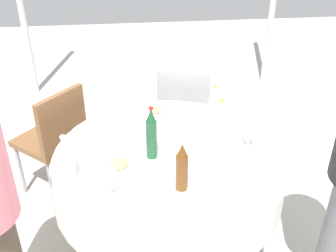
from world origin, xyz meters
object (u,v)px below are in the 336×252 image
object	(u,v)px
wine_glass_rear	(249,131)
chair_inner	(55,135)
bottle_clear_west	(220,123)
bottle_clear_right	(66,160)
bottle_dark_green_rear	(151,134)
plate_near	(128,132)
chair_outer	(184,107)
wine_glass_right	(110,177)
plate_east	(119,166)
plate_left	(156,112)
plate_front	(190,155)
dining_table	(168,174)
bottle_brown_north	(182,167)
bottle_clear_south	(213,108)

from	to	relation	value
wine_glass_rear	chair_inner	size ratio (longest dim) A/B	0.16
bottle_clear_west	bottle_clear_right	size ratio (longest dim) A/B	1.06
bottle_dark_green_rear	chair_inner	bearing A→B (deg)	44.68
plate_near	chair_outer	bearing A→B (deg)	-33.08
chair_outer	chair_inner	bearing A→B (deg)	-148.31
wine_glass_right	plate_east	distance (m)	0.25
bottle_clear_right	plate_left	bearing A→B (deg)	-37.86
bottle_clear_west	wine_glass_right	world-z (taller)	bottle_clear_west
plate_front	chair_outer	distance (m)	1.02
bottle_dark_green_rear	plate_front	xyz separation A→B (m)	(-0.02, -0.21, -0.14)
dining_table	plate_near	world-z (taller)	plate_near
bottle_clear_west	bottle_dark_green_rear	world-z (taller)	bottle_dark_green_rear
wine_glass_right	wine_glass_rear	size ratio (longest dim) A/B	1.07
dining_table	plate_near	distance (m)	0.36
bottle_brown_north	chair_outer	distance (m)	1.31
bottle_clear_south	wine_glass_right	distance (m)	0.86
dining_table	plate_front	bearing A→B (deg)	-111.60
bottle_clear_west	plate_left	xyz separation A→B (m)	(0.39, 0.34, -0.12)
bottle_dark_green_rear	plate_near	bearing A→B (deg)	25.14
wine_glass_right	plate_front	xyz separation A→B (m)	(0.28, -0.43, -0.10)
bottle_clear_west	bottle_clear_south	size ratio (longest dim) A/B	1.00
bottle_brown_north	plate_front	xyz separation A→B (m)	(0.27, -0.08, -0.12)
dining_table	plate_left	distance (m)	0.50
bottle_clear_south	bottle_clear_west	bearing A→B (deg)	-178.97
chair_inner	bottle_clear_right	bearing A→B (deg)	-125.34
bottle_clear_right	plate_near	size ratio (longest dim) A/B	1.02
plate_east	bottle_clear_south	bearing A→B (deg)	-57.26
chair_outer	plate_front	bearing A→B (deg)	-82.74
plate_left	plate_front	distance (m)	0.54
bottle_clear_south	chair_outer	distance (m)	0.76
dining_table	bottle_brown_north	size ratio (longest dim) A/B	4.80
dining_table	plate_near	bearing A→B (deg)	41.74
wine_glass_rear	chair_outer	distance (m)	1.00
bottle_clear_right	plate_east	size ratio (longest dim) A/B	1.10
bottle_brown_north	plate_east	world-z (taller)	bottle_brown_north
wine_glass_right	chair_inner	bearing A→B (deg)	23.73
bottle_clear_right	wine_glass_rear	distance (m)	1.02
bottle_clear_right	chair_inner	size ratio (longest dim) A/B	0.30
bottle_clear_west	wine_glass_rear	size ratio (longest dim) A/B	1.98
dining_table	bottle_clear_right	world-z (taller)	bottle_clear_right
wine_glass_right	wine_glass_rear	world-z (taller)	wine_glass_right
bottle_clear_west	plate_front	distance (m)	0.26
plate_front	bottle_dark_green_rear	bearing A→B (deg)	83.61
plate_front	chair_inner	size ratio (longest dim) A/B	0.25
chair_outer	bottle_clear_west	bearing A→B (deg)	-70.92
bottle_brown_north	chair_inner	world-z (taller)	bottle_brown_north
plate_left	dining_table	bearing A→B (deg)	-176.67
bottle_clear_south	plate_near	size ratio (longest dim) A/B	1.09
chair_outer	bottle_brown_north	bearing A→B (deg)	-85.12
plate_left	chair_inner	size ratio (longest dim) A/B	0.24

